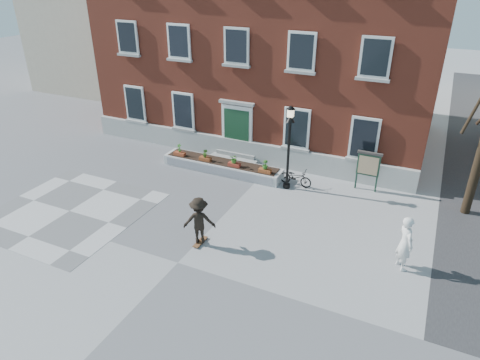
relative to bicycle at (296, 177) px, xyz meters
The scene contains 10 objects.
ground 7.54m from the bicycle, 103.79° to the right, with size 100.00×100.00×0.00m, color gray.
checker_patch 10.04m from the bicycle, 141.00° to the right, with size 6.00×6.00×0.01m, color slate.
distant_building 24.29m from the bicycle, 147.34° to the left, with size 10.00×12.00×13.00m, color #C0B49A.
bicycle is the anchor object (origin of this frame).
bystander 6.75m from the bicycle, 39.19° to the right, with size 0.72×0.48×1.98m, color silver.
brick_building 9.67m from the bicycle, 119.65° to the left, with size 18.40×10.85×12.60m.
planter_assembly 3.79m from the bicycle, behind, with size 6.20×1.12×1.15m.
lamp_post 2.18m from the bicycle, 123.11° to the right, with size 0.40×0.40×3.93m.
notice_board 3.29m from the bicycle, 16.77° to the left, with size 1.10×0.16×1.87m.
skateboarder 6.22m from the bicycle, 105.70° to the right, with size 1.35×1.12×1.90m.
Camera 1 is at (7.05, -9.85, 9.27)m, focal length 32.00 mm.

